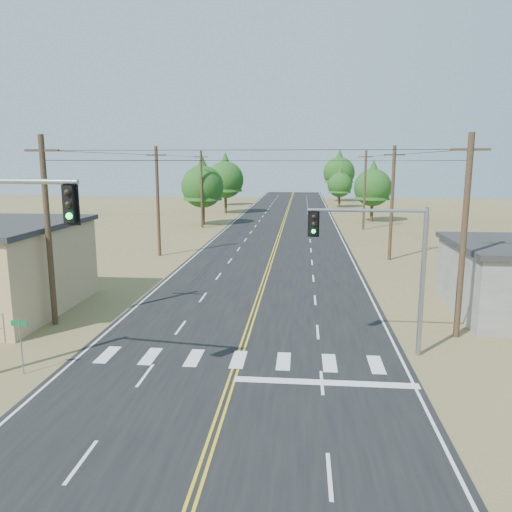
# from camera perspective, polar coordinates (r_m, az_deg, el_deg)

# --- Properties ---
(ground) EXTENTS (220.00, 220.00, 0.00)m
(ground) POSITION_cam_1_polar(r_m,az_deg,el_deg) (15.58, -6.12, -23.06)
(ground) COLOR olive
(ground) RESTS_ON ground
(road) EXTENTS (15.00, 200.00, 0.02)m
(road) POSITION_cam_1_polar(r_m,az_deg,el_deg) (43.62, 1.68, -0.66)
(road) COLOR black
(road) RESTS_ON ground
(utility_pole_left_near) EXTENTS (1.80, 0.30, 10.00)m
(utility_pole_left_near) POSITION_cam_1_polar(r_m,az_deg,el_deg) (28.21, -22.67, 2.73)
(utility_pole_left_near) COLOR #4C3826
(utility_pole_left_near) RESTS_ON ground
(utility_pole_left_mid) EXTENTS (1.80, 0.30, 10.00)m
(utility_pole_left_mid) POSITION_cam_1_polar(r_m,az_deg,el_deg) (46.71, -11.16, 6.23)
(utility_pole_left_mid) COLOR #4C3826
(utility_pole_left_mid) RESTS_ON ground
(utility_pole_left_far) EXTENTS (1.80, 0.30, 10.00)m
(utility_pole_left_far) POSITION_cam_1_polar(r_m,az_deg,el_deg) (66.10, -6.24, 7.65)
(utility_pole_left_far) COLOR #4C3826
(utility_pole_left_far) RESTS_ON ground
(utility_pole_right_near) EXTENTS (1.80, 0.30, 10.00)m
(utility_pole_right_near) POSITION_cam_1_polar(r_m,az_deg,el_deg) (26.10, 22.66, 2.15)
(utility_pole_right_near) COLOR #4C3826
(utility_pole_right_near) RESTS_ON ground
(utility_pole_right_mid) EXTENTS (1.80, 0.30, 10.00)m
(utility_pole_right_mid) POSITION_cam_1_polar(r_m,az_deg,el_deg) (45.47, 15.28, 5.94)
(utility_pole_right_mid) COLOR #4C3826
(utility_pole_right_mid) RESTS_ON ground
(utility_pole_right_far) EXTENTS (1.80, 0.30, 10.00)m
(utility_pole_right_far) POSITION_cam_1_polar(r_m,az_deg,el_deg) (65.22, 12.31, 7.43)
(utility_pole_right_far) COLOR #4C3826
(utility_pole_right_far) RESTS_ON ground
(signal_mast_right) EXTENTS (5.22, 0.40, 6.74)m
(signal_mast_right) POSITION_cam_1_polar(r_m,az_deg,el_deg) (22.70, 15.03, -0.07)
(signal_mast_right) COLOR gray
(signal_mast_right) RESTS_ON ground
(street_sign) EXTENTS (0.69, 0.05, 2.31)m
(street_sign) POSITION_cam_1_polar(r_m,az_deg,el_deg) (22.76, -25.31, -8.51)
(street_sign) COLOR gray
(street_sign) RESTS_ON ground
(tree_left_near) EXTENTS (5.72, 5.72, 9.54)m
(tree_left_near) POSITION_cam_1_polar(r_m,az_deg,el_deg) (68.89, -6.14, 8.38)
(tree_left_near) COLOR #3F2D1E
(tree_left_near) RESTS_ON ground
(tree_left_mid) EXTENTS (6.12, 6.12, 10.20)m
(tree_left_mid) POSITION_cam_1_polar(r_m,az_deg,el_deg) (84.49, -3.52, 9.13)
(tree_left_mid) COLOR #3F2D1E
(tree_left_mid) RESTS_ON ground
(tree_left_far) EXTENTS (4.65, 4.65, 7.75)m
(tree_left_far) POSITION_cam_1_polar(r_m,az_deg,el_deg) (100.11, -3.55, 8.52)
(tree_left_far) COLOR #3F2D1E
(tree_left_far) RESTS_ON ground
(tree_right_near) EXTENTS (5.37, 5.37, 8.95)m
(tree_right_near) POSITION_cam_1_polar(r_m,az_deg,el_deg) (74.34, 13.21, 8.05)
(tree_right_near) COLOR #3F2D1E
(tree_right_near) RESTS_ON ground
(tree_right_mid) EXTENTS (4.63, 4.63, 7.71)m
(tree_right_mid) POSITION_cam_1_polar(r_m,az_deg,el_deg) (96.60, 9.57, 8.30)
(tree_right_mid) COLOR #3F2D1E
(tree_right_mid) RESTS_ON ground
(tree_right_far) EXTENTS (6.75, 6.75, 11.26)m
(tree_right_far) POSITION_cam_1_polar(r_m,az_deg,el_deg) (111.11, 9.48, 9.73)
(tree_right_far) COLOR #3F2D1E
(tree_right_far) RESTS_ON ground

